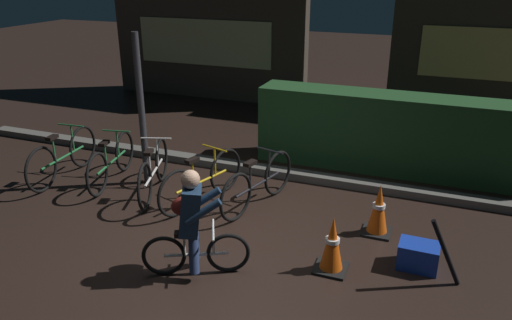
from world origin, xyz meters
The scene contains 16 objects.
ground_plane centered at (0.00, 0.00, 0.00)m, with size 40.00×40.00×0.00m, color black.
sidewalk_curb centered at (0.00, 2.20, 0.06)m, with size 12.00×0.24×0.12m, color #56544F.
hedge_row centered at (1.80, 3.10, 0.64)m, with size 4.80×0.70×1.28m, color #214723.
storefront_left centered at (-3.37, 6.50, 2.13)m, with size 5.04×0.54×4.27m.
storefront_right centered at (3.20, 7.20, 2.43)m, with size 4.35×0.54×4.89m.
street_post centered at (-1.87, 1.20, 1.16)m, with size 0.10×0.10×2.32m, color #2D2D33.
parked_bike_leftmost centered at (-3.19, 0.88, 0.36)m, with size 0.46×1.75×0.81m.
parked_bike_left_mid centered at (-2.38, 1.03, 0.35)m, with size 0.48×1.63×0.76m.
parked_bike_center_left centered at (-1.54, 0.90, 0.36)m, with size 0.60×1.64×0.79m.
parked_bike_center_right centered at (-0.73, 0.88, 0.35)m, with size 0.57×1.62×0.77m.
parked_bike_right_mid centered at (0.05, 1.07, 0.35)m, with size 0.53×1.64×0.77m.
traffic_cone_near centered at (1.38, -0.10, 0.32)m, with size 0.36×0.36×0.66m.
traffic_cone_far centered at (1.73, 0.92, 0.33)m, with size 0.36×0.36×0.67m.
blue_crate centered at (2.28, 0.30, 0.15)m, with size 0.44×0.32×0.30m, color #193DB7.
cyclist centered at (-0.03, -0.70, 0.63)m, with size 1.09×0.58×1.25m.
closed_umbrella centered at (2.55, 0.05, 0.40)m, with size 0.05×0.05×0.85m, color black.
Camera 1 is at (2.31, -4.83, 3.22)m, focal length 34.83 mm.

